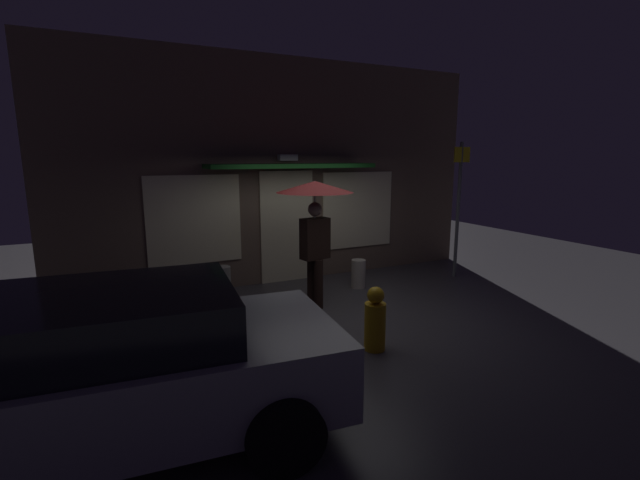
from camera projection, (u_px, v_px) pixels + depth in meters
name	position (u px, v px, depth m)	size (l,w,h in m)	color
ground_plane	(339.00, 315.00, 6.92)	(18.00, 18.00, 0.00)	#423F44
building_facade	(283.00, 174.00, 8.58)	(8.55, 1.00, 4.32)	brown
person_with_umbrella	(315.00, 206.00, 6.98)	(1.24, 1.24, 2.09)	black
parked_car	(88.00, 371.00, 3.61)	(4.39, 2.24, 1.38)	#A5A8AD
street_sign_post	(459.00, 203.00, 8.85)	(0.40, 0.07, 2.76)	#595B60
sidewalk_bollard	(223.00, 286.00, 7.27)	(0.26, 0.26, 0.68)	slate
sidewalk_bollard_2	(358.00, 274.00, 8.31)	(0.27, 0.27, 0.54)	#B2A899
fire_hydrant	(375.00, 321.00, 5.61)	(0.28, 0.28, 0.84)	gold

